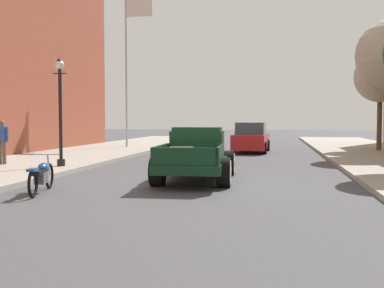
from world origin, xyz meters
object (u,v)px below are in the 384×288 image
object	(u,v)px
motorcycle_parked	(42,175)
flagpole	(130,54)
car_background_red	(251,138)
pedestrian_sidewalk_left	(2,139)
street_lamp_near	(60,103)
street_tree_third	(380,77)
hotrod_truck_dark_green	(197,154)

from	to	relation	value
motorcycle_parked	flagpole	distance (m)	17.66
car_background_red	pedestrian_sidewalk_left	bearing A→B (deg)	-131.18
car_background_red	street_lamp_near	distance (m)	12.10
street_lamp_near	flagpole	world-z (taller)	flagpole
flagpole	street_tree_third	world-z (taller)	flagpole
motorcycle_parked	car_background_red	distance (m)	15.72
hotrod_truck_dark_green	flagpole	size ratio (longest dim) A/B	0.55
car_background_red	street_lamp_near	size ratio (longest dim) A/B	1.14
pedestrian_sidewalk_left	street_lamp_near	size ratio (longest dim) A/B	0.43
hotrod_truck_dark_green	flagpole	xyz separation A→B (m)	(-6.37, 13.28, 5.02)
hotrod_truck_dark_green	motorcycle_parked	xyz separation A→B (m)	(-3.34, -3.28, -0.31)
motorcycle_parked	flagpole	bearing A→B (deg)	100.38
street_lamp_near	street_tree_third	size ratio (longest dim) A/B	0.72
car_background_red	flagpole	size ratio (longest dim) A/B	0.48
street_lamp_near	hotrod_truck_dark_green	bearing A→B (deg)	-16.86
car_background_red	street_tree_third	xyz separation A→B (m)	(6.89, 0.90, 3.35)
street_lamp_near	flagpole	distance (m)	12.24
motorcycle_parked	pedestrian_sidewalk_left	bearing A→B (deg)	130.28
hotrod_truck_dark_green	car_background_red	xyz separation A→B (m)	(1.05, 11.81, 0.01)
hotrod_truck_dark_green	street_tree_third	bearing A→B (deg)	58.00
motorcycle_parked	car_background_red	bearing A→B (deg)	73.77
motorcycle_parked	car_background_red	size ratio (longest dim) A/B	0.48
street_lamp_near	car_background_red	bearing A→B (deg)	58.59
pedestrian_sidewalk_left	flagpole	bearing A→B (deg)	83.51
hotrod_truck_dark_green	car_background_red	world-z (taller)	car_background_red
pedestrian_sidewalk_left	street_tree_third	xyz separation A→B (m)	(15.61, 10.88, 3.03)
pedestrian_sidewalk_left	motorcycle_parked	bearing A→B (deg)	-49.72
motorcycle_parked	street_tree_third	size ratio (longest dim) A/B	0.39
car_background_red	street_lamp_near	world-z (taller)	street_lamp_near
car_background_red	street_lamp_near	xyz separation A→B (m)	(-6.25, -10.23, 1.62)
pedestrian_sidewalk_left	street_tree_third	size ratio (longest dim) A/B	0.31
street_tree_third	pedestrian_sidewalk_left	bearing A→B (deg)	-145.14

